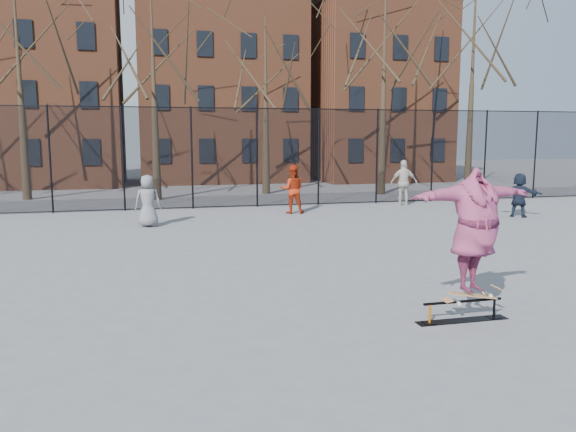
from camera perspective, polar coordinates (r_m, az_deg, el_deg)
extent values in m
plane|color=slate|center=(10.27, 4.03, -8.15)|extent=(100.00, 100.00, 0.00)
cube|color=black|center=(9.37, 17.26, -10.09)|extent=(1.52, 0.23, 0.01)
cylinder|color=orange|center=(9.06, 14.21, -9.61)|extent=(0.04, 0.04, 0.31)
cylinder|color=black|center=(9.62, 20.21, -8.81)|extent=(0.04, 0.04, 0.31)
cylinder|color=black|center=(9.28, 17.34, -8.28)|extent=(1.34, 0.04, 0.04)
imported|color=#523D99|center=(9.12, 18.47, -1.60)|extent=(2.45, 1.16, 1.93)
imported|color=slate|center=(18.33, -14.05, 1.50)|extent=(0.81, 0.53, 1.66)
imported|color=#9F260E|center=(20.87, 0.46, 2.73)|extent=(0.99, 0.83, 1.80)
imported|color=#B8B6AB|center=(23.78, 11.68, 3.33)|extent=(1.17, 0.64, 1.88)
imported|color=#182131|center=(21.52, 22.43, 1.98)|extent=(1.39, 1.33, 1.58)
cylinder|color=black|center=(22.66, -23.02, 5.30)|extent=(0.07, 0.07, 4.00)
cylinder|color=black|center=(22.40, -16.42, 5.59)|extent=(0.07, 0.07, 4.00)
cylinder|color=black|center=(22.45, -9.74, 5.81)|extent=(0.07, 0.07, 4.00)
cylinder|color=black|center=(22.79, -3.17, 5.95)|extent=(0.07, 0.07, 4.00)
cylinder|color=black|center=(23.41, 3.12, 6.01)|extent=(0.07, 0.07, 4.00)
cylinder|color=black|center=(24.30, 9.03, 6.00)|extent=(0.07, 0.07, 4.00)
cylinder|color=black|center=(25.43, 14.46, 5.94)|extent=(0.07, 0.07, 4.00)
cylinder|color=black|center=(26.76, 19.39, 5.83)|extent=(0.07, 0.07, 4.00)
cylinder|color=black|center=(28.27, 23.83, 5.70)|extent=(0.07, 0.07, 4.00)
cube|color=black|center=(22.59, -6.18, 5.90)|extent=(34.00, 0.01, 4.00)
cylinder|color=black|center=(22.60, -6.26, 10.87)|extent=(34.00, 0.04, 0.04)
cone|color=black|center=(27.71, -25.42, 6.21)|extent=(0.40, 0.40, 4.62)
cone|color=black|center=(25.87, -13.90, 6.68)|extent=(0.40, 0.40, 4.62)
cone|color=black|center=(27.74, -2.39, 6.99)|extent=(0.40, 0.40, 4.62)
cone|color=black|center=(28.14, 9.27, 6.91)|extent=(0.40, 0.40, 4.62)
cone|color=black|center=(31.82, 17.55, 6.78)|extent=(0.40, 0.40, 4.62)
cube|color=brown|center=(36.00, -23.98, 12.46)|extent=(9.00, 7.00, 12.00)
cube|color=brown|center=(35.84, -6.76, 13.92)|extent=(10.00, 7.00, 13.00)
cube|color=brown|center=(38.34, 8.60, 12.01)|extent=(8.00, 7.00, 11.00)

